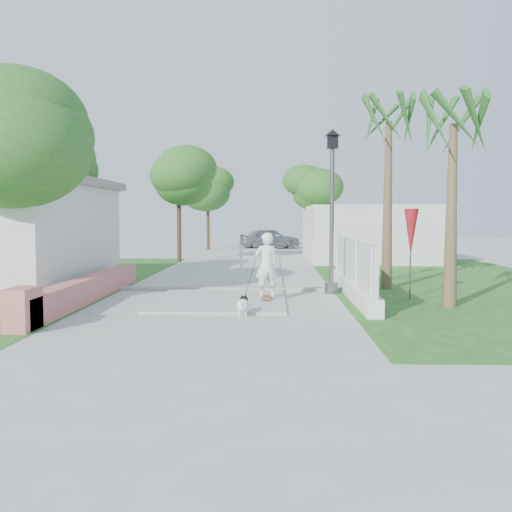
{
  "coord_description": "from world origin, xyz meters",
  "views": [
    {
      "loc": [
        1.29,
        -10.03,
        2.11
      ],
      "look_at": [
        0.87,
        4.38,
        1.1
      ],
      "focal_mm": 40.0,
      "sensor_mm": 36.0,
      "label": 1
    }
  ],
  "objects_px": {
    "street_lamp": "(332,204)",
    "bollard": "(242,259)",
    "dog": "(243,305)",
    "parked_car": "(270,238)",
    "patio_umbrella": "(411,233)",
    "skateboarder": "(259,271)"
  },
  "relations": [
    {
      "from": "street_lamp",
      "to": "dog",
      "type": "xyz_separation_m",
      "value": [
        -2.23,
        -3.58,
        -2.19
      ]
    },
    {
      "from": "bollard",
      "to": "dog",
      "type": "distance_m",
      "value": 8.11
    },
    {
      "from": "patio_umbrella",
      "to": "skateboarder",
      "type": "xyz_separation_m",
      "value": [
        -3.84,
        -0.95,
        -0.88
      ]
    },
    {
      "from": "street_lamp",
      "to": "bollard",
      "type": "height_order",
      "value": "street_lamp"
    },
    {
      "from": "patio_umbrella",
      "to": "parked_car",
      "type": "bearing_deg",
      "value": 99.26
    },
    {
      "from": "skateboarder",
      "to": "patio_umbrella",
      "type": "bearing_deg",
      "value": 177.76
    },
    {
      "from": "dog",
      "to": "parked_car",
      "type": "height_order",
      "value": "parked_car"
    },
    {
      "from": "street_lamp",
      "to": "bollard",
      "type": "bearing_deg",
      "value": 120.96
    },
    {
      "from": "bollard",
      "to": "patio_umbrella",
      "type": "relative_size",
      "value": 0.47
    },
    {
      "from": "skateboarder",
      "to": "parked_car",
      "type": "distance_m",
      "value": 23.54
    },
    {
      "from": "patio_umbrella",
      "to": "parked_car",
      "type": "distance_m",
      "value": 22.91
    },
    {
      "from": "patio_umbrella",
      "to": "dog",
      "type": "xyz_separation_m",
      "value": [
        -4.13,
        -2.58,
        -1.45
      ]
    },
    {
      "from": "bollard",
      "to": "skateboarder",
      "type": "relative_size",
      "value": 0.46
    },
    {
      "from": "patio_umbrella",
      "to": "street_lamp",
      "type": "bearing_deg",
      "value": 152.24
    },
    {
      "from": "patio_umbrella",
      "to": "dog",
      "type": "bearing_deg",
      "value": -147.95
    },
    {
      "from": "dog",
      "to": "parked_car",
      "type": "relative_size",
      "value": 0.16
    },
    {
      "from": "street_lamp",
      "to": "bollard",
      "type": "xyz_separation_m",
      "value": [
        -2.7,
        4.5,
        -1.84
      ]
    },
    {
      "from": "street_lamp",
      "to": "parked_car",
      "type": "xyz_separation_m",
      "value": [
        -1.78,
        21.59,
        -1.76
      ]
    },
    {
      "from": "bollard",
      "to": "patio_umbrella",
      "type": "height_order",
      "value": "patio_umbrella"
    },
    {
      "from": "bollard",
      "to": "parked_car",
      "type": "relative_size",
      "value": 0.28
    },
    {
      "from": "bollard",
      "to": "patio_umbrella",
      "type": "distance_m",
      "value": 7.25
    },
    {
      "from": "patio_umbrella",
      "to": "dog",
      "type": "relative_size",
      "value": 3.68
    }
  ]
}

